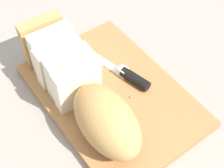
% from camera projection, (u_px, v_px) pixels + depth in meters
% --- Properties ---
extents(ground_plane, '(3.00, 3.00, 0.00)m').
position_uv_depth(ground_plane, '(112.00, 99.00, 0.71)').
color(ground_plane, gray).
extents(cutting_board, '(0.37, 0.26, 0.02)m').
position_uv_depth(cutting_board, '(112.00, 96.00, 0.70)').
color(cutting_board, '#9E6B3D').
rests_on(cutting_board, ground_plane).
extents(bread_loaf, '(0.35, 0.11, 0.10)m').
position_uv_depth(bread_loaf, '(83.00, 91.00, 0.63)').
color(bread_loaf, tan).
rests_on(bread_loaf, cutting_board).
extents(bread_knife, '(0.29, 0.09, 0.02)m').
position_uv_depth(bread_knife, '(121.00, 71.00, 0.72)').
color(bread_knife, silver).
rests_on(bread_knife, cutting_board).
extents(crumb_near_knife, '(0.00, 0.00, 0.00)m').
position_uv_depth(crumb_near_knife, '(131.00, 97.00, 0.68)').
color(crumb_near_knife, tan).
rests_on(crumb_near_knife, cutting_board).
extents(crumb_near_loaf, '(0.01, 0.01, 0.01)m').
position_uv_depth(crumb_near_loaf, '(104.00, 95.00, 0.69)').
color(crumb_near_loaf, tan).
rests_on(crumb_near_loaf, cutting_board).
extents(crumb_stray_left, '(0.00, 0.00, 0.00)m').
position_uv_depth(crumb_stray_left, '(100.00, 101.00, 0.68)').
color(crumb_stray_left, tan).
rests_on(crumb_stray_left, cutting_board).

